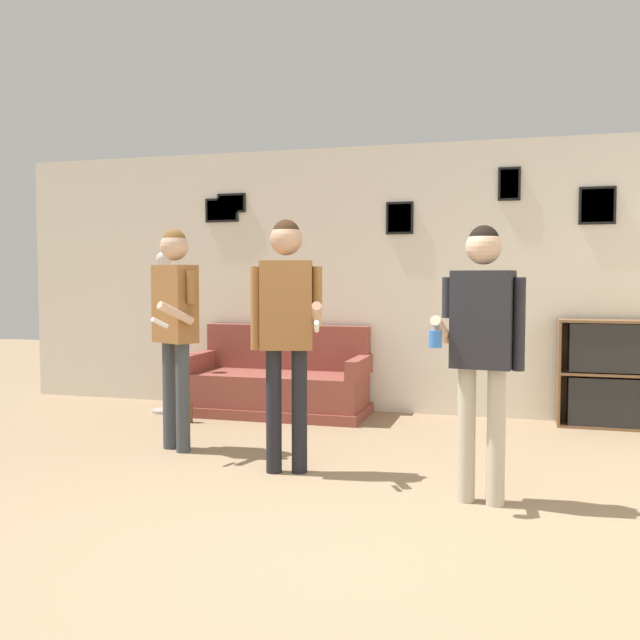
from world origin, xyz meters
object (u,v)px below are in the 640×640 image
object	(u,v)px
couch	(279,385)
bookshelf	(618,374)
person_player_foreground_center	(286,316)
person_player_foreground_left	(175,314)
bottle_on_floor	(189,411)
person_watcher_holding_cup	(482,334)
floor_lamp	(165,322)

from	to	relation	value
couch	bookshelf	bearing A→B (deg)	3.52
person_player_foreground_center	bookshelf	bearing A→B (deg)	42.49
bookshelf	person_player_foreground_center	size ratio (longest dim) A/B	0.59
person_player_foreground_left	person_player_foreground_center	xyz separation A→B (m)	(1.05, -0.38, 0.02)
bottle_on_floor	person_watcher_holding_cup	bearing A→B (deg)	-31.71
couch	person_player_foreground_center	world-z (taller)	person_player_foreground_center
bottle_on_floor	person_player_foreground_center	bearing A→B (deg)	-44.08
floor_lamp	person_player_foreground_left	distance (m)	1.66
person_player_foreground_center	person_watcher_holding_cup	bearing A→B (deg)	-13.78
person_player_foreground_center	person_watcher_holding_cup	distance (m)	1.39
person_watcher_holding_cup	couch	bearing A→B (deg)	131.78
couch	floor_lamp	world-z (taller)	floor_lamp
couch	person_player_foreground_left	size ratio (longest dim) A/B	1.03
couch	person_watcher_holding_cup	xyz separation A→B (m)	(2.11, -2.37, 0.75)
person_player_foreground_center	bottle_on_floor	xyz separation A→B (m)	(-1.44, 1.39, -0.99)
floor_lamp	bookshelf	bearing A→B (deg)	5.68
couch	person_watcher_holding_cup	distance (m)	3.26
bottle_on_floor	bookshelf	bearing A→B (deg)	12.21
person_player_foreground_center	floor_lamp	bearing A→B (deg)	136.54
bookshelf	person_watcher_holding_cup	world-z (taller)	person_watcher_holding_cup
floor_lamp	bottle_on_floor	bearing A→B (deg)	-41.45
person_player_foreground_left	floor_lamp	bearing A→B (deg)	120.82
couch	floor_lamp	distance (m)	1.32
person_player_foreground_center	person_watcher_holding_cup	xyz separation A→B (m)	(1.35, -0.33, -0.07)
person_watcher_holding_cup	bookshelf	bearing A→B (deg)	67.08
bookshelf	floor_lamp	size ratio (longest dim) A/B	0.64
bookshelf	person_player_foreground_center	world-z (taller)	person_player_foreground_center
bookshelf	bottle_on_floor	world-z (taller)	bookshelf
couch	bookshelf	world-z (taller)	bookshelf
person_player_foreground_left	person_watcher_holding_cup	bearing A→B (deg)	-16.53
bottle_on_floor	couch	bearing A→B (deg)	43.52
person_player_foreground_center	bottle_on_floor	world-z (taller)	person_player_foreground_center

